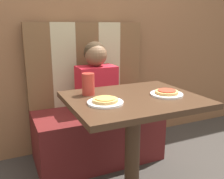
% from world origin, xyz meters
% --- Properties ---
extents(wall_back, '(7.00, 0.05, 2.60)m').
position_xyz_m(wall_back, '(0.00, 0.98, 1.30)').
color(wall_back, brown).
rests_on(wall_back, ground_plane).
extents(booth_seat, '(1.09, 0.56, 0.47)m').
position_xyz_m(booth_seat, '(0.00, 0.65, 0.23)').
color(booth_seat, '#5B1919').
rests_on(booth_seat, ground_plane).
extents(booth_backrest, '(1.09, 0.08, 0.75)m').
position_xyz_m(booth_backrest, '(-0.00, 0.89, 0.84)').
color(booth_backrest, brown).
rests_on(booth_backrest, booth_seat).
extents(dining_table, '(0.81, 0.66, 0.76)m').
position_xyz_m(dining_table, '(0.00, 0.00, 0.63)').
color(dining_table, '#422B1C').
rests_on(dining_table, ground_plane).
extents(person, '(0.33, 0.22, 0.59)m').
position_xyz_m(person, '(0.00, 0.65, 0.76)').
color(person, red).
rests_on(person, booth_seat).
extents(plate_left, '(0.21, 0.21, 0.01)m').
position_xyz_m(plate_left, '(-0.21, -0.05, 0.76)').
color(plate_left, white).
rests_on(plate_left, dining_table).
extents(plate_right, '(0.21, 0.21, 0.01)m').
position_xyz_m(plate_right, '(0.21, -0.05, 0.76)').
color(plate_right, white).
rests_on(plate_right, dining_table).
extents(pizza_left, '(0.15, 0.15, 0.02)m').
position_xyz_m(pizza_left, '(-0.21, -0.05, 0.78)').
color(pizza_left, tan).
rests_on(pizza_left, plate_left).
extents(pizza_right, '(0.15, 0.15, 0.02)m').
position_xyz_m(pizza_right, '(0.21, -0.05, 0.78)').
color(pizza_right, tan).
rests_on(pizza_right, plate_right).
extents(drinking_cup, '(0.08, 0.08, 0.14)m').
position_xyz_m(drinking_cup, '(-0.24, 0.17, 0.83)').
color(drinking_cup, '#B23328').
rests_on(drinking_cup, dining_table).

